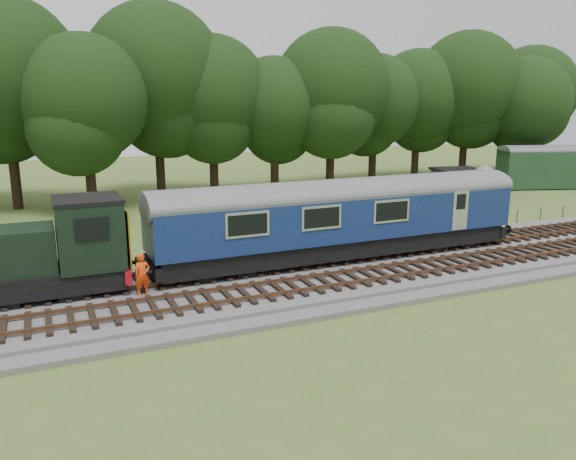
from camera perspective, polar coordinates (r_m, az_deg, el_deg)
name	(u,v)px	position (r m, az deg, el deg)	size (l,w,h in m)	color
ground	(363,272)	(26.02, 7.61, -4.29)	(120.00, 120.00, 0.00)	#436424
ballast	(363,269)	(25.97, 7.62, -3.92)	(70.00, 7.00, 0.35)	#4C4C4F
track_north	(348,256)	(27.05, 6.09, -2.66)	(67.20, 2.40, 0.21)	black
track_south	(383,273)	(24.61, 9.59, -4.37)	(67.20, 2.40, 0.21)	black
fence	(318,249)	(29.78, 3.09, -1.96)	(64.00, 0.12, 1.00)	#6B6054
tree_line	(220,198)	(45.70, -6.97, 3.25)	(70.00, 8.00, 18.00)	black
dmu_railcar	(342,212)	(26.36, 5.51, 1.84)	(18.05, 2.86, 3.88)	black
shunter_loco	(14,258)	(23.22, -26.06, -2.60)	(8.91, 2.60, 3.38)	black
worker	(142,275)	(22.30, -14.57, -4.40)	(0.60, 0.40, 1.66)	#FF460D
shed	(458,187)	(44.13, 16.86, 4.25)	(3.95, 3.95, 2.71)	#173317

